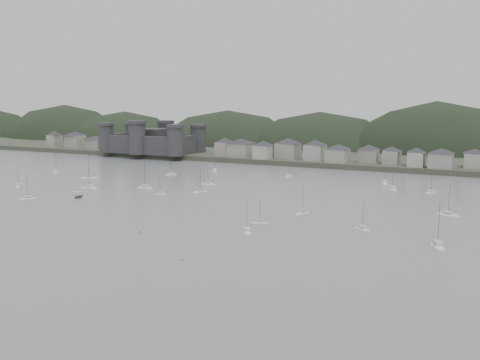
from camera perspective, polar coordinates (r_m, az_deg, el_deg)
The scene contains 9 objects.
ground at distance 150.18m, azimuth -13.12°, elevation -6.06°, with size 900.00×900.00×0.00m, color slate.
far_shore_land at distance 418.21m, azimuth 13.78°, elevation 3.37°, with size 900.00×250.00×3.00m, color #383D2D.
forested_ridge at distance 393.65m, azimuth 13.54°, elevation 1.20°, with size 851.55×103.94×102.57m.
castle at distance 362.04m, azimuth -9.52°, elevation 4.24°, with size 66.00×43.00×20.00m.
waterfront_town at distance 298.82m, azimuth 18.37°, elevation 2.60°, with size 451.48×28.46×12.92m.
sailboat_lead at distance 214.72m, azimuth -8.64°, elevation -1.51°, with size 6.67×3.19×8.80m.
moored_fleet at distance 207.92m, azimuth -1.66°, elevation -1.75°, with size 232.21×161.24×12.66m.
motor_launch_far at distance 215.87m, azimuth -17.09°, elevation -1.71°, with size 5.57×7.48×3.71m.
mooring_buoys at distance 197.38m, azimuth -5.82°, elevation -2.35°, with size 151.20×136.41×0.70m.
Camera 1 is at (94.18, -110.90, 37.20)m, focal length 39.36 mm.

